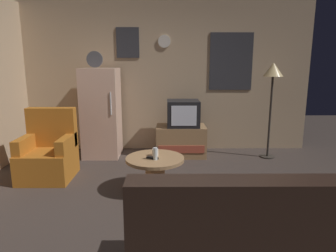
{
  "coord_description": "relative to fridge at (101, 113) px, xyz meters",
  "views": [
    {
      "loc": [
        0.03,
        -3.08,
        1.59
      ],
      "look_at": [
        0.05,
        0.9,
        0.75
      ],
      "focal_mm": 32.2,
      "sensor_mm": 36.0,
      "label": 1
    }
  ],
  "objects": [
    {
      "name": "armchair",
      "position": [
        -0.54,
        -1.01,
        -0.42
      ],
      "size": [
        0.68,
        0.68,
        0.96
      ],
      "color": "#B2661E",
      "rests_on": "ground_plane"
    },
    {
      "name": "wine_glass",
      "position": [
        0.97,
        -1.62,
        -0.23
      ],
      "size": [
        0.05,
        0.05,
        0.15
      ],
      "primitive_type": "cylinder",
      "color": "silver",
      "rests_on": "coffee_table"
    },
    {
      "name": "standing_lamp",
      "position": [
        2.84,
        -0.12,
        0.6
      ],
      "size": [
        0.32,
        0.32,
        1.59
      ],
      "color": "#332D28",
      "rests_on": "ground_plane"
    },
    {
      "name": "couch",
      "position": [
        1.71,
        -3.18,
        -0.44
      ],
      "size": [
        1.7,
        0.8,
        0.92
      ],
      "color": "black",
      "rests_on": "ground_plane"
    },
    {
      "name": "remote_control",
      "position": [
        0.94,
        -1.58,
        -0.29
      ],
      "size": [
        0.15,
        0.11,
        0.02
      ],
      "primitive_type": "cube",
      "rotation": [
        0.0,
        0.0,
        -0.52
      ],
      "color": "black",
      "rests_on": "coffee_table"
    },
    {
      "name": "mug_ceramic_white",
      "position": [
        0.97,
        -1.47,
        -0.26
      ],
      "size": [
        0.08,
        0.08,
        0.09
      ],
      "primitive_type": "cylinder",
      "color": "silver",
      "rests_on": "coffee_table"
    },
    {
      "name": "wall_with_art",
      "position": [
        1.09,
        0.47,
        0.62
      ],
      "size": [
        5.2,
        0.12,
        2.75
      ],
      "color": "tan",
      "rests_on": "ground_plane"
    },
    {
      "name": "ground_plane",
      "position": [
        1.08,
        -1.98,
        -0.75
      ],
      "size": [
        12.0,
        12.0,
        0.0
      ],
      "primitive_type": "plane",
      "color": "#3D332D"
    },
    {
      "name": "crt_tv",
      "position": [
        1.39,
        -0.02,
        -0.01
      ],
      "size": [
        0.54,
        0.51,
        0.44
      ],
      "color": "black",
      "rests_on": "tv_stand"
    },
    {
      "name": "coffee_table",
      "position": [
        0.97,
        -1.53,
        -0.53
      ],
      "size": [
        0.72,
        0.72,
        0.45
      ],
      "color": "#9E754C",
      "rests_on": "ground_plane"
    },
    {
      "name": "fridge",
      "position": [
        0.0,
        0.0,
        0.0
      ],
      "size": [
        0.6,
        0.62,
        1.77
      ],
      "color": "beige",
      "rests_on": "ground_plane"
    },
    {
      "name": "tv_stand",
      "position": [
        1.36,
        -0.01,
        -0.49
      ],
      "size": [
        0.84,
        0.53,
        0.52
      ],
      "color": "#9E754C",
      "rests_on": "ground_plane"
    }
  ]
}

